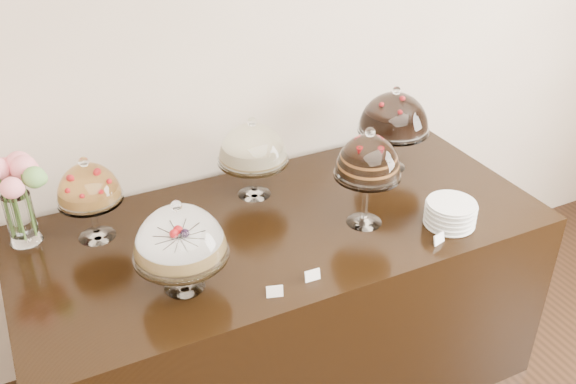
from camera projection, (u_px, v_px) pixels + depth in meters
name	position (u px, v px, depth m)	size (l,w,h in m)	color
wall_back	(268.00, 40.00, 2.87)	(5.00, 0.04, 3.00)	beige
display_counter	(283.00, 305.00, 2.91)	(2.20, 1.00, 0.90)	black
cake_stand_sugar_sponge	(180.00, 237.00, 2.21)	(0.34, 0.34, 0.37)	white
cake_stand_choco_layer	(368.00, 160.00, 2.54)	(0.27, 0.27, 0.44)	white
cake_stand_cheesecake	(253.00, 147.00, 2.76)	(0.31, 0.31, 0.37)	white
cake_stand_dark_choco	(394.00, 116.00, 2.96)	(0.34, 0.34, 0.41)	white
cake_stand_fruit_tart	(88.00, 187.00, 2.48)	(0.26, 0.26, 0.36)	white
flower_vase	(14.00, 186.00, 2.45)	(0.24, 0.28, 0.39)	white
plate_stack	(450.00, 213.00, 2.65)	(0.21, 0.21, 0.10)	white
price_card_left	(275.00, 291.00, 2.27)	(0.06, 0.01, 0.04)	white
price_card_right	(439.00, 239.00, 2.55)	(0.06, 0.01, 0.04)	white
price_card_extra	(312.00, 275.00, 2.35)	(0.06, 0.01, 0.04)	white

